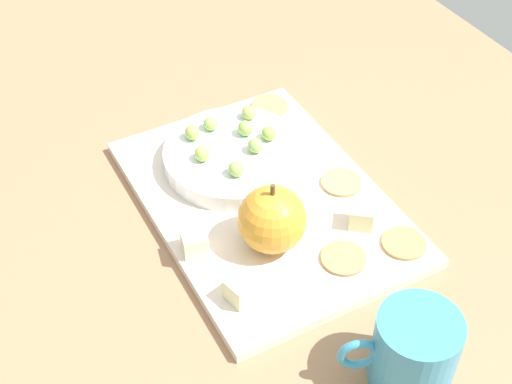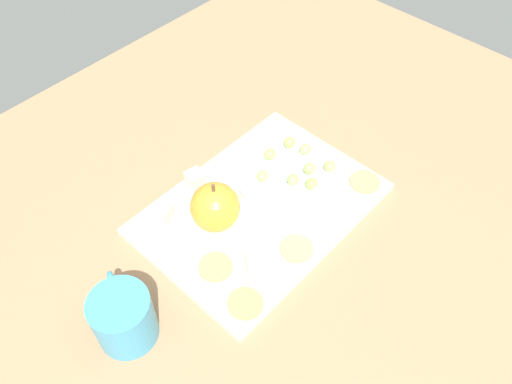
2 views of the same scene
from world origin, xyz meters
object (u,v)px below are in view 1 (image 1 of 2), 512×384
at_px(platter, 264,201).
at_px(grape_6, 249,113).
at_px(cracker_3, 404,243).
at_px(grape_2, 202,154).
at_px(cup, 413,350).
at_px(grape_7, 211,123).
at_px(cracker_1, 343,258).
at_px(cheese_cube_2, 194,242).
at_px(grape_5, 269,133).
at_px(grape_1, 192,133).
at_px(grape_3, 255,146).
at_px(grape_4, 236,169).
at_px(cheese_cube_1, 240,290).
at_px(cracker_0, 270,106).
at_px(apple_whole, 272,219).
at_px(grape_0, 245,128).
at_px(serving_dish, 234,156).
at_px(cheese_cube_0, 361,216).
at_px(cracker_2, 341,182).

bearing_deg(platter, grape_6, 160.29).
xyz_separation_m(cracker_3, grape_2, (-0.21, -0.14, 0.03)).
xyz_separation_m(platter, cup, (0.26, 0.01, 0.03)).
bearing_deg(grape_7, cracker_1, 8.85).
height_order(platter, cup, cup).
xyz_separation_m(cheese_cube_2, cracker_3, (0.10, 0.20, -0.01)).
height_order(grape_5, grape_7, same).
height_order(grape_1, grape_3, same).
relative_size(platter, cheese_cube_2, 13.64).
height_order(grape_2, grape_4, same).
relative_size(cheese_cube_2, grape_3, 1.30).
bearing_deg(cup, cheese_cube_2, -153.31).
xyz_separation_m(grape_1, cup, (0.37, 0.05, -0.00)).
height_order(platter, grape_1, grape_1).
bearing_deg(grape_5, cheese_cube_1, -36.06).
bearing_deg(cracker_0, cheese_cube_1, -34.22).
relative_size(platter, apple_whole, 4.81).
height_order(platter, grape_5, grape_5).
distance_m(apple_whole, grape_0, 0.16).
distance_m(grape_2, grape_4, 0.05).
bearing_deg(grape_6, grape_4, -35.68).
distance_m(serving_dish, cheese_cube_2, 0.15).
bearing_deg(cheese_cube_1, grape_2, 165.92).
height_order(apple_whole, grape_6, apple_whole).
distance_m(apple_whole, cheese_cube_0, 0.11).
bearing_deg(apple_whole, serving_dish, 169.83).
bearing_deg(grape_2, cracker_1, 20.42).
xyz_separation_m(cheese_cube_0, grape_5, (-0.15, -0.03, 0.02)).
bearing_deg(grape_7, grape_4, -7.41).
bearing_deg(grape_0, grape_5, 45.21).
bearing_deg(grape_1, cheese_cube_2, -24.21).
relative_size(cheese_cube_0, grape_1, 1.30).
relative_size(platter, cracker_1, 7.31).
xyz_separation_m(cracker_3, cup, (0.13, -0.09, 0.03)).
bearing_deg(cracker_0, grape_4, -42.75).
xyz_separation_m(cheese_cube_0, grape_6, (-0.20, -0.03, 0.02)).
xyz_separation_m(platter, grape_2, (-0.07, -0.04, 0.04)).
bearing_deg(apple_whole, cheese_cube_0, 77.97).
height_order(cracker_2, grape_4, grape_4).
relative_size(cracker_2, grape_7, 2.43).
distance_m(apple_whole, grape_7, 0.19).
bearing_deg(grape_3, cheese_cube_1, -32.30).
bearing_deg(grape_6, cheese_cube_0, 9.01).
xyz_separation_m(cheese_cube_0, cheese_cube_2, (-0.05, -0.18, 0.00)).
bearing_deg(grape_7, serving_dish, 7.65).
bearing_deg(cracker_1, grape_3, -176.63).
height_order(cheese_cube_1, grape_6, grape_6).
bearing_deg(cup, cracker_3, 145.12).
bearing_deg(cheese_cube_1, cracker_1, 87.28).
bearing_deg(cracker_1, serving_dish, -170.85).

